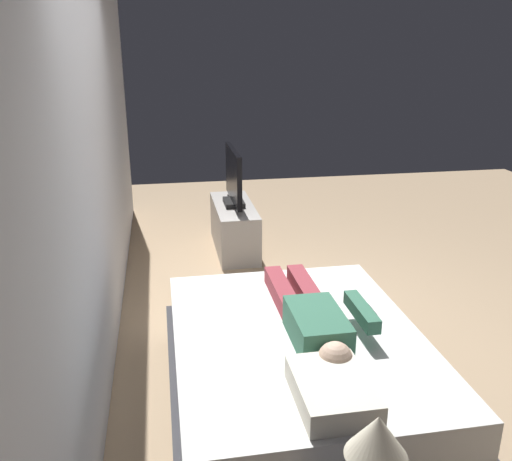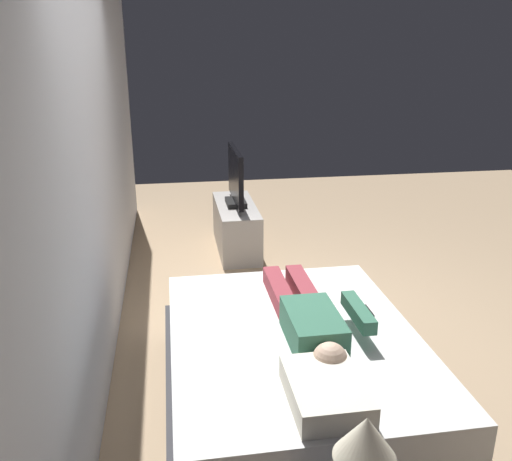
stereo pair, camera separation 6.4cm
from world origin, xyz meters
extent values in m
plane|color=tan|center=(0.00, 0.00, 0.00)|extent=(10.00, 10.00, 0.00)
cube|color=silver|center=(0.40, 1.38, 1.40)|extent=(6.40, 0.10, 2.80)
cube|color=#333338|center=(-0.81, 0.22, 0.15)|extent=(1.90, 1.48, 0.30)
cube|color=white|center=(-0.81, 0.22, 0.42)|extent=(1.82, 1.40, 0.24)
cube|color=silver|center=(-1.44, 0.22, 0.60)|extent=(0.48, 0.34, 0.12)
cube|color=#387056|center=(-0.91, 0.14, 0.63)|extent=(0.48, 0.28, 0.18)
sphere|color=beige|center=(-1.24, 0.14, 0.63)|extent=(0.18, 0.18, 0.18)
cube|color=#993842|center=(-0.37, 0.06, 0.60)|extent=(0.60, 0.11, 0.11)
cube|color=#993842|center=(-0.37, 0.22, 0.60)|extent=(0.60, 0.11, 0.11)
cube|color=#387056|center=(-0.85, -0.14, 0.67)|extent=(0.40, 0.08, 0.08)
cube|color=black|center=(-0.63, -0.28, 0.55)|extent=(0.15, 0.04, 0.02)
cube|color=#B7B2AD|center=(1.97, 0.21, 0.25)|extent=(1.10, 0.40, 0.50)
cube|color=black|center=(1.97, 0.21, 0.53)|extent=(0.32, 0.20, 0.05)
cube|color=black|center=(1.97, 0.21, 0.82)|extent=(0.88, 0.05, 0.54)
cone|color=beige|center=(-2.06, 0.26, 0.86)|extent=(0.22, 0.22, 0.16)
camera|label=1|loc=(-3.48, 0.93, 2.13)|focal=38.22mm
camera|label=2|loc=(-3.49, 0.87, 2.13)|focal=38.22mm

